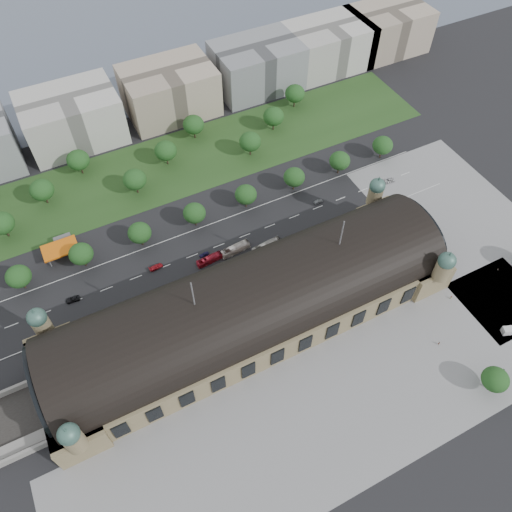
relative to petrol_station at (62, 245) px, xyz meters
name	(u,v)px	position (x,y,z in m)	size (l,w,h in m)	color
ground	(251,320)	(53.91, -65.28, -2.95)	(900.00, 900.00, 0.00)	black
station	(251,306)	(53.91, -65.28, 7.33)	(150.00, 48.40, 44.30)	#857552
plaza_south	(338,412)	(63.91, -109.28, -2.95)	(190.00, 48.00, 0.12)	gray
plaza_east	(465,226)	(156.91, -65.28, -2.95)	(56.00, 100.00, 0.12)	gray
road_slab	(165,267)	(33.91, -27.28, -2.95)	(260.00, 26.00, 0.10)	black
grass_belt	(133,178)	(38.91, 27.72, -2.95)	(300.00, 45.00, 0.10)	#24451B
petrol_station	(62,245)	(0.00, 0.00, 0.00)	(14.00, 13.00, 5.05)	orange
office_3	(72,118)	(23.91, 67.72, 9.05)	(45.00, 32.00, 24.00)	beige
office_4	(170,91)	(73.91, 67.72, 9.05)	(45.00, 32.00, 24.00)	#B7A58F
office_5	(257,66)	(123.91, 67.72, 9.05)	(45.00, 32.00, 24.00)	gray
office_6	(328,46)	(168.91, 67.72, 9.05)	(45.00, 32.00, 24.00)	beige
office_7	(386,30)	(208.91, 67.72, 9.05)	(45.00, 32.00, 24.00)	#B7A58F
tree_row_2	(18,276)	(-18.09, -12.28, 4.48)	(9.60, 9.60, 11.52)	#2D2116
tree_row_3	(81,254)	(5.91, -12.28, 4.48)	(9.60, 9.60, 11.52)	#2D2116
tree_row_4	(140,233)	(29.91, -12.28, 4.48)	(9.60, 9.60, 11.52)	#2D2116
tree_row_5	(194,213)	(53.91, -12.28, 4.48)	(9.60, 9.60, 11.52)	#2D2116
tree_row_6	(246,195)	(77.91, -12.28, 4.48)	(9.60, 9.60, 11.52)	#2D2116
tree_row_7	(294,177)	(101.91, -12.28, 4.48)	(9.60, 9.60, 11.52)	#2D2116
tree_row_8	(340,161)	(125.91, -12.28, 4.48)	(9.60, 9.60, 11.52)	#2D2116
tree_row_9	(383,145)	(149.91, -12.28, 4.48)	(9.60, 9.60, 11.52)	#2D2116
tree_belt_3	(1,223)	(-19.09, 17.72, 5.10)	(10.40, 10.40, 12.48)	#2D2116
tree_belt_4	(42,190)	(-0.09, 29.72, 5.10)	(10.40, 10.40, 12.48)	#2D2116
tree_belt_5	(78,160)	(18.91, 41.72, 5.10)	(10.40, 10.40, 12.48)	#2D2116
tree_belt_6	(135,180)	(37.91, 17.72, 5.10)	(10.40, 10.40, 12.48)	#2D2116
tree_belt_7	(166,151)	(56.91, 29.72, 5.10)	(10.40, 10.40, 12.48)	#2D2116
tree_belt_8	(193,125)	(75.91, 41.72, 5.10)	(10.40, 10.40, 12.48)	#2D2116
tree_belt_9	(250,142)	(94.91, 17.72, 5.10)	(10.40, 10.40, 12.48)	#2D2116
tree_belt_10	(274,116)	(113.91, 29.72, 5.10)	(10.40, 10.40, 12.48)	#2D2116
tree_belt_11	(295,93)	(132.91, 41.72, 5.10)	(10.40, 10.40, 12.48)	#2D2116
tree_plaza_s	(495,379)	(113.91, -125.28, 3.86)	(9.00, 9.00, 10.64)	#2D2116
traffic_car_2	(73,299)	(-2.94, -26.67, -2.22)	(2.43, 5.27, 1.46)	black
traffic_car_3	(156,267)	(30.69, -26.53, -2.13)	(2.30, 5.65, 1.64)	maroon
traffic_car_4	(204,254)	(50.41, -29.28, -2.27)	(1.61, 4.01, 1.37)	#1C1946
traffic_car_5	(318,202)	(107.72, -24.77, -2.27)	(1.44, 4.13, 1.36)	#525559
traffic_car_6	(389,181)	(143.59, -28.07, -2.20)	(2.47, 5.36, 1.49)	silver
parked_car_0	(31,348)	(-21.51, -40.28, -2.21)	(1.57, 4.51, 1.49)	black
parked_car_1	(95,322)	(1.92, -40.28, -2.29)	(2.18, 4.72, 1.31)	maroon
parked_car_2	(99,330)	(2.26, -44.28, -2.13)	(2.29, 5.64, 1.64)	#1D1A4A
parked_car_3	(121,321)	(10.74, -44.28, -2.30)	(1.54, 3.83, 1.30)	#565A5D
parked_car_4	(141,313)	(18.33, -44.28, -2.13)	(1.72, 4.94, 1.63)	silver
parked_car_5	(161,304)	(26.51, -43.85, -2.30)	(2.16, 4.69, 1.30)	gray
parked_car_6	(176,290)	(33.77, -40.28, -2.14)	(2.26, 5.55, 1.61)	black
bus_west	(210,260)	(51.18, -33.28, -1.42)	(2.57, 10.96, 3.05)	red
bus_mid	(236,249)	(62.79, -33.28, -1.17)	(2.98, 12.75, 3.55)	white
bus_east	(267,246)	(74.85, -37.96, -1.10)	(3.11, 13.30, 3.70)	beige
van_south	(510,330)	(135.91, -112.51, -1.60)	(7.02, 4.75, 2.83)	silver
pedestrian_0	(451,298)	(126.52, -91.36, -2.16)	(0.78, 0.44, 1.59)	gray
pedestrian_1	(439,343)	(109.63, -104.70, -2.06)	(0.65, 0.42, 1.77)	gray
pedestrian_2	(498,269)	(152.23, -89.28, -2.19)	(0.74, 0.43, 1.52)	gray
pedestrian_4	(503,370)	(122.58, -123.04, -2.09)	(1.11, 0.48, 1.71)	gray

